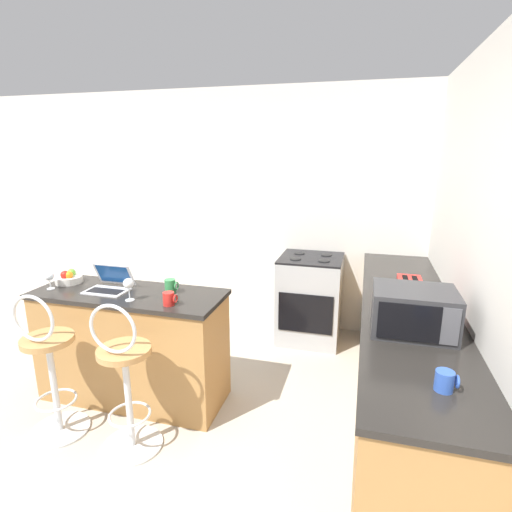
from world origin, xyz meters
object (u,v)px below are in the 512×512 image
(laptop, at_px, (110,284))
(stove_range, at_px, (310,299))
(bar_stool_near, at_px, (50,368))
(mug_blue, at_px, (445,381))
(toaster, at_px, (409,292))
(fruit_bowl, at_px, (69,278))
(mug_green, at_px, (171,286))
(wine_glass_short, at_px, (49,277))
(microwave, at_px, (413,311))
(mug_red, at_px, (169,299))
(bar_stool_far, at_px, (125,381))
(wine_glass_tall, at_px, (129,284))

(laptop, height_order, stove_range, laptop)
(bar_stool_near, distance_m, mug_blue, 2.44)
(toaster, bearing_deg, fruit_bowl, -174.42)
(mug_green, bearing_deg, fruit_bowl, -179.22)
(stove_range, height_order, wine_glass_short, wine_glass_short)
(fruit_bowl, distance_m, mug_blue, 2.81)
(microwave, relative_size, toaster, 1.61)
(laptop, relative_size, mug_green, 3.07)
(stove_range, bearing_deg, mug_red, -116.12)
(toaster, bearing_deg, microwave, -92.77)
(laptop, xyz_separation_m, wine_glass_short, (-0.46, -0.11, 0.05))
(bar_stool_near, distance_m, mug_red, 0.93)
(laptop, xyz_separation_m, mug_red, (0.59, -0.17, -0.00))
(mug_blue, bearing_deg, stove_range, 112.33)
(fruit_bowl, bearing_deg, mug_red, -12.55)
(stove_range, height_order, mug_blue, mug_blue)
(fruit_bowl, bearing_deg, microwave, -4.92)
(bar_stool_far, bearing_deg, mug_blue, -6.97)
(stove_range, xyz_separation_m, fruit_bowl, (-1.79, -1.35, 0.49))
(microwave, bearing_deg, stove_range, 117.29)
(fruit_bowl, xyz_separation_m, wine_glass_tall, (0.70, -0.22, 0.08))
(laptop, height_order, mug_red, laptop)
(stove_range, xyz_separation_m, wine_glass_short, (-1.83, -1.51, 0.55))
(microwave, distance_m, wine_glass_tall, 1.90)
(bar_stool_far, distance_m, fruit_bowl, 1.15)
(stove_range, distance_m, mug_green, 1.68)
(toaster, height_order, wine_glass_short, toaster)
(stove_range, relative_size, mug_blue, 9.03)
(microwave, height_order, stove_range, microwave)
(bar_stool_near, bearing_deg, wine_glass_tall, 43.84)
(mug_green, height_order, mug_blue, mug_green)
(mug_green, xyz_separation_m, fruit_bowl, (-0.91, -0.01, -0.01))
(bar_stool_near, bearing_deg, mug_red, 27.72)
(toaster, bearing_deg, laptop, -171.93)
(fruit_bowl, height_order, mug_red, fruit_bowl)
(wine_glass_tall, bearing_deg, toaster, 13.84)
(mug_blue, bearing_deg, microwave, 97.79)
(fruit_bowl, height_order, wine_glass_tall, wine_glass_tall)
(microwave, distance_m, mug_blue, 0.62)
(bar_stool_far, relative_size, toaster, 3.67)
(bar_stool_far, bearing_deg, wine_glass_short, 154.08)
(mug_green, distance_m, mug_blue, 1.97)
(mug_blue, height_order, mug_red, same)
(toaster, bearing_deg, wine_glass_short, -170.99)
(bar_stool_far, relative_size, fruit_bowl, 5.07)
(fruit_bowl, bearing_deg, wine_glass_tall, -17.29)
(bar_stool_near, distance_m, microwave, 2.40)
(bar_stool_near, height_order, fruit_bowl, bar_stool_near)
(wine_glass_tall, bearing_deg, microwave, -0.18)
(wine_glass_tall, bearing_deg, mug_red, -1.60)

